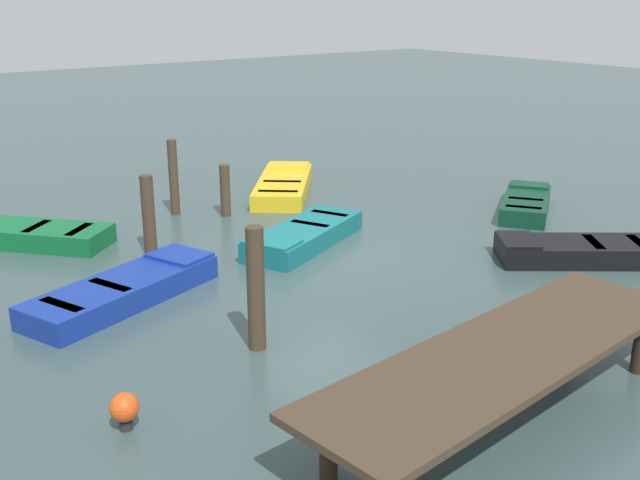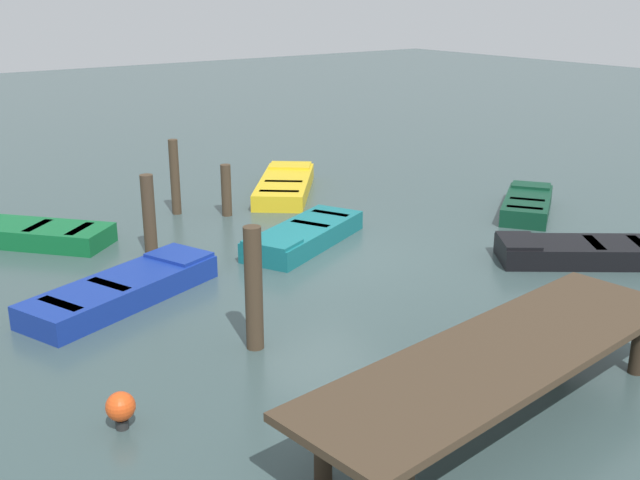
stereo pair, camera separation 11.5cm
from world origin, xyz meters
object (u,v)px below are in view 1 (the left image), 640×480
marker_buoy (124,408)px  mooring_piling_near_right (149,215)px  dock_segment (507,357)px  rowboat_yellow (283,185)px  rowboat_green (25,233)px  rowboat_black (579,250)px  rowboat_blue (124,289)px  rowboat_dark_green (526,204)px  mooring_piling_mid_left (225,190)px  rowboat_teal (304,235)px  mooring_piling_far_left (256,289)px  mooring_piling_far_right (174,177)px

marker_buoy → mooring_piling_near_right: bearing=-117.4°
dock_segment → mooring_piling_near_right: mooring_piling_near_right is taller
rowboat_yellow → mooring_piling_near_right: 5.39m
rowboat_yellow → rowboat_green: bearing=131.4°
rowboat_black → dock_segment: bearing=64.4°
dock_segment → rowboat_yellow: size_ratio=1.72×
dock_segment → rowboat_blue: bearing=-76.5°
rowboat_dark_green → mooring_piling_mid_left: 7.10m
rowboat_teal → mooring_piling_far_left: 4.84m
rowboat_teal → rowboat_green: bearing=-62.5°
rowboat_blue → mooring_piling_mid_left: 5.27m
rowboat_black → marker_buoy: size_ratio=6.68×
rowboat_teal → mooring_piling_far_left: bearing=21.6°
dock_segment → rowboat_teal: (-1.93, -6.91, -0.63)m
dock_segment → rowboat_black: (-5.67, -2.92, -0.63)m
rowboat_blue → mooring_piling_far_left: (-0.86, 2.85, 0.72)m
mooring_piling_mid_left → mooring_piling_far_right: (0.89, -0.83, 0.28)m
rowboat_teal → rowboat_black: bearing=108.4°
marker_buoy → dock_segment: bearing=146.3°
rowboat_blue → rowboat_yellow: same height
mooring_piling_far_right → mooring_piling_near_right: (1.69, 2.31, -0.07)m
rowboat_dark_green → rowboat_yellow: size_ratio=0.78×
mooring_piling_far_left → rowboat_blue: bearing=-73.2°
marker_buoy → mooring_piling_mid_left: bearing=-127.6°
rowboat_black → mooring_piling_far_right: (4.83, -7.68, 0.67)m
rowboat_teal → rowboat_yellow: 4.25m
rowboat_blue → mooring_piling_near_right: (-1.39, -1.98, 0.60)m
mooring_piling_far_right → mooring_piling_mid_left: bearing=136.9°
mooring_piling_near_right → marker_buoy: (2.97, 5.74, -0.53)m
mooring_piling_far_right → rowboat_yellow: bearing=-178.9°
mooring_piling_far_right → marker_buoy: bearing=59.9°
rowboat_green → marker_buoy: (1.15, 7.93, 0.07)m
rowboat_dark_green → rowboat_yellow: 6.10m
rowboat_green → mooring_piling_far_right: (-3.51, -0.11, 0.67)m
marker_buoy → rowboat_teal: bearing=-142.8°
rowboat_teal → mooring_piling_far_left: size_ratio=1.80×
rowboat_teal → rowboat_yellow: same height
rowboat_green → rowboat_teal: bearing=-168.4°
rowboat_blue → mooring_piling_mid_left: bearing=21.0°
mooring_piling_far_left → mooring_piling_mid_left: bearing=-116.2°
rowboat_teal → mooring_piling_far_right: mooring_piling_far_right is taller
mooring_piling_near_right → mooring_piling_far_right: bearing=-126.2°
mooring_piling_far_right → rowboat_green: bearing=1.8°
mooring_piling_far_left → rowboat_green: bearing=-79.6°
rowboat_green → dock_segment: bearing=153.7°
rowboat_blue → mooring_piling_far_left: size_ratio=1.99×
mooring_piling_near_right → rowboat_dark_green: bearing=163.0°
rowboat_blue → mooring_piling_far_right: (-3.08, -4.28, 0.67)m
rowboat_dark_green → mooring_piling_far_right: mooring_piling_far_right is taller
rowboat_blue → rowboat_yellow: 7.56m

